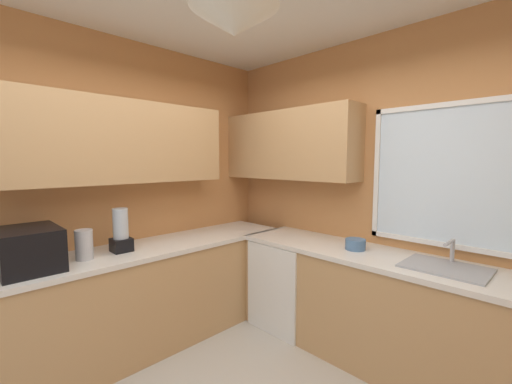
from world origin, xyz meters
TOP-DOWN VIEW (x-y plane):
  - room_shell at (-0.33, 0.44)m, footprint 3.55×3.54m
  - counter_run_left at (-1.40, 0.00)m, footprint 0.65×3.15m
  - counter_run_back at (0.21, 1.40)m, footprint 2.64×0.65m
  - dishwasher at (-0.74, 1.37)m, footprint 0.60×0.60m
  - microwave at (-1.40, -0.66)m, footprint 0.48×0.36m
  - kettle at (-1.38, -0.32)m, footprint 0.13×0.13m
  - sink_assembly at (0.61, 1.41)m, footprint 0.53×0.40m
  - bowl at (-0.07, 1.40)m, footprint 0.17×0.17m
  - blender_appliance at (-1.40, -0.03)m, footprint 0.15×0.15m

SIDE VIEW (x-z plane):
  - dishwasher at x=-0.74m, z-range 0.00..0.85m
  - counter_run_left at x=-1.40m, z-range 0.00..0.89m
  - counter_run_back at x=0.21m, z-range 0.00..0.89m
  - sink_assembly at x=0.61m, z-range 0.81..1.00m
  - bowl at x=-0.07m, z-range 0.89..0.98m
  - kettle at x=-1.38m, z-range 0.89..1.12m
  - microwave at x=-1.40m, z-range 0.89..1.18m
  - blender_appliance at x=-1.40m, z-range 0.88..1.24m
  - room_shell at x=-0.33m, z-range 0.40..3.19m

